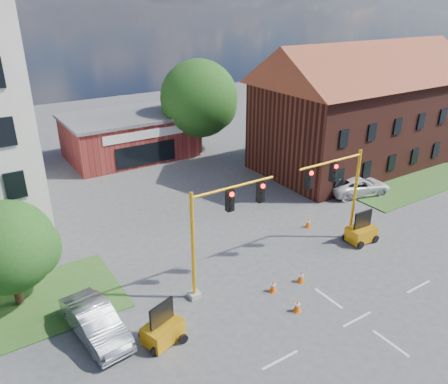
# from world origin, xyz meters

# --- Properties ---
(ground) EXTENTS (120.00, 120.00, 0.00)m
(ground) POSITION_xyz_m (0.00, 0.00, 0.00)
(ground) COLOR #48484A
(ground) RESTS_ON ground
(grass_verge_ne) EXTENTS (14.00, 4.00, 0.08)m
(grass_verge_ne) POSITION_xyz_m (18.00, 9.00, 0.04)
(grass_verge_ne) COLOR #2E5620
(grass_verge_ne) RESTS_ON ground
(lane_markings) EXTENTS (60.00, 36.00, 0.01)m
(lane_markings) POSITION_xyz_m (0.00, -3.00, 0.01)
(lane_markings) COLOR silver
(lane_markings) RESTS_ON ground
(brick_shop) EXTENTS (12.40, 8.40, 4.30)m
(brick_shop) POSITION_xyz_m (0.00, 29.98, 2.16)
(brick_shop) COLOR maroon
(brick_shop) RESTS_ON ground
(townhouse_row) EXTENTS (21.00, 11.00, 11.50)m
(townhouse_row) POSITION_xyz_m (18.00, 16.00, 5.93)
(townhouse_row) COLOR #481D15
(townhouse_row) RESTS_ON ground
(tree_large) EXTENTS (8.15, 7.76, 9.53)m
(tree_large) POSITION_xyz_m (6.90, 27.08, 5.41)
(tree_large) COLOR #372414
(tree_large) RESTS_ON ground
(tree_nw_front) EXTENTS (4.96, 4.73, 5.84)m
(tree_nw_front) POSITION_xyz_m (-13.76, 10.58, 3.33)
(tree_nw_front) COLOR #372414
(tree_nw_front) RESTS_ON ground
(signal_mast_west) EXTENTS (5.30, 0.60, 6.20)m
(signal_mast_west) POSITION_xyz_m (-4.36, 6.00, 3.92)
(signal_mast_west) COLOR #9A9A94
(signal_mast_west) RESTS_ON ground
(signal_mast_east) EXTENTS (5.30, 0.60, 6.20)m
(signal_mast_east) POSITION_xyz_m (4.36, 6.00, 3.92)
(signal_mast_east) COLOR #9A9A94
(signal_mast_east) RESTS_ON ground
(trailer_west) EXTENTS (2.10, 1.72, 2.05)m
(trailer_west) POSITION_xyz_m (-8.85, 3.92, 0.64)
(trailer_west) COLOR #FFAD15
(trailer_west) RESTS_ON ground
(trailer_east) EXTENTS (1.91, 1.32, 2.11)m
(trailer_east) POSITION_xyz_m (6.17, 5.23, 0.66)
(trailer_east) COLOR #FFAD15
(trailer_east) RESTS_ON ground
(cone_a) EXTENTS (0.40, 0.40, 0.70)m
(cone_a) POSITION_xyz_m (-2.14, 2.12, 0.34)
(cone_a) COLOR orange
(cone_a) RESTS_ON ground
(cone_b) EXTENTS (0.40, 0.40, 0.70)m
(cone_b) POSITION_xyz_m (-2.14, 4.10, 0.34)
(cone_b) COLOR orange
(cone_b) RESTS_ON ground
(cone_c) EXTENTS (0.40, 0.40, 0.70)m
(cone_c) POSITION_xyz_m (-0.24, 3.94, 0.34)
(cone_c) COLOR orange
(cone_c) RESTS_ON ground
(cone_d) EXTENTS (0.40, 0.40, 0.70)m
(cone_d) POSITION_xyz_m (4.62, 8.58, 0.34)
(cone_d) COLOR orange
(cone_d) RESTS_ON ground
(pickup_white) EXTENTS (5.66, 3.72, 1.45)m
(pickup_white) POSITION_xyz_m (12.04, 10.63, 0.72)
(pickup_white) COLOR white
(pickup_white) RESTS_ON ground
(sedan_silver_front) EXTENTS (2.27, 4.97, 1.58)m
(sedan_silver_front) POSITION_xyz_m (-11.36, 5.96, 0.79)
(sedan_silver_front) COLOR #93979A
(sedan_silver_front) RESTS_ON ground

